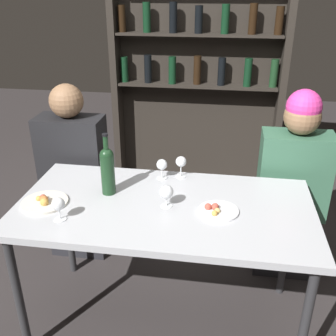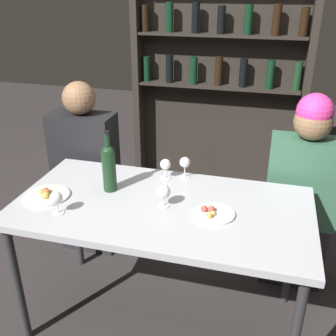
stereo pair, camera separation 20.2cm
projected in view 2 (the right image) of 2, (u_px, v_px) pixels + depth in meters
ground_plane at (163, 317)px, 2.32m from camera, size 10.00×10.00×0.00m
dining_table at (162, 215)px, 2.02m from camera, size 1.50×0.77×0.78m
wine_rack_wall at (220, 68)px, 3.48m from camera, size 1.56×0.21×2.09m
wine_bottle at (109, 166)px, 2.07m from camera, size 0.07×0.07×0.34m
wine_glass_0 at (164, 192)px, 1.94m from camera, size 0.07×0.07×0.12m
wine_glass_1 at (56, 199)px, 1.88m from camera, size 0.06×0.06×0.12m
wine_glass_2 at (185, 163)px, 2.23m from camera, size 0.06×0.06×0.13m
wine_glass_3 at (165, 165)px, 2.22m from camera, size 0.06×0.06×0.12m
food_plate_0 at (213, 213)px, 1.89m from camera, size 0.20×0.20×0.04m
food_plate_1 at (47, 195)px, 2.06m from camera, size 0.23×0.23×0.05m
seated_person_left at (87, 175)px, 2.74m from camera, size 0.43×0.22×1.23m
seated_person_right at (301, 197)px, 2.39m from camera, size 0.42×0.22×1.25m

